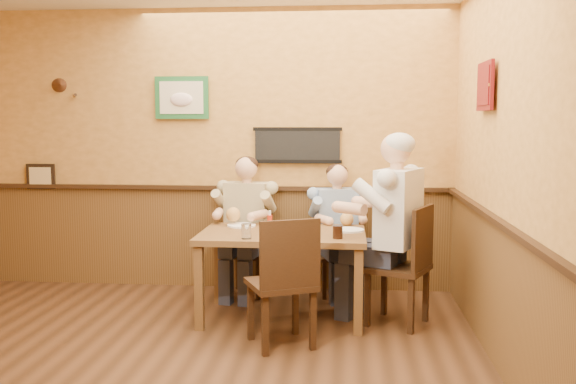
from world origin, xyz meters
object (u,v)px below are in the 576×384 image
(chair_back_right, at_px, (336,254))
(salt_shaker, at_px, (280,228))
(diner_tan_shirt, at_px, (248,233))
(chair_back_left, at_px, (248,252))
(pepper_shaker, at_px, (284,227))
(cola_tumbler, at_px, (338,232))
(diner_white_elder, at_px, (398,240))
(chair_right_end, at_px, (398,265))
(dining_table, at_px, (283,243))
(water_glass_left, at_px, (246,231))
(water_glass_mid, at_px, (281,232))
(diner_blue_polo, at_px, (336,237))
(hot_sauce_bottle, at_px, (270,223))
(chair_near_side, at_px, (281,281))

(chair_back_right, bearing_deg, salt_shaker, -135.49)
(salt_shaker, bearing_deg, diner_tan_shirt, 118.35)
(chair_back_left, height_order, pepper_shaker, same)
(cola_tumbler, bearing_deg, diner_white_elder, 19.64)
(chair_back_right, height_order, chair_right_end, chair_right_end)
(dining_table, bearing_deg, chair_back_left, 120.45)
(dining_table, distance_m, cola_tumbler, 0.56)
(diner_white_elder, bearing_deg, cola_tumbler, -45.70)
(dining_table, height_order, cola_tumbler, cola_tumbler)
(dining_table, bearing_deg, diner_tan_shirt, 120.45)
(chair_right_end, bearing_deg, water_glass_left, -53.91)
(water_glass_left, height_order, water_glass_mid, water_glass_mid)
(diner_blue_polo, xyz_separation_m, pepper_shaker, (-0.43, -0.81, 0.22))
(chair_back_left, height_order, cola_tumbler, cola_tumbler)
(diner_blue_polo, xyz_separation_m, water_glass_left, (-0.70, -1.11, 0.24))
(hot_sauce_bottle, bearing_deg, cola_tumbler, -19.19)
(chair_back_right, bearing_deg, diner_blue_polo, 0.00)
(dining_table, xyz_separation_m, water_glass_left, (-0.26, -0.33, 0.15))
(pepper_shaker, bearing_deg, chair_back_left, 120.36)
(water_glass_left, bearing_deg, cola_tumbler, 5.56)
(diner_tan_shirt, bearing_deg, diner_white_elder, -20.31)
(water_glass_mid, xyz_separation_m, pepper_shaker, (-0.01, 0.36, -0.02))
(dining_table, bearing_deg, salt_shaker, -147.63)
(diner_blue_polo, bearing_deg, water_glass_left, -137.46)
(chair_right_end, distance_m, water_glass_mid, 1.04)
(chair_back_right, xyz_separation_m, chair_near_side, (-0.39, -1.45, 0.09))
(diner_blue_polo, bearing_deg, dining_table, -134.61)
(dining_table, distance_m, chair_right_end, 0.98)
(chair_back_left, relative_size, chair_back_right, 1.06)
(chair_back_right, xyz_separation_m, water_glass_mid, (-0.41, -1.17, 0.41))
(diner_blue_polo, bearing_deg, chair_near_side, -120.14)
(dining_table, relative_size, salt_shaker, 17.32)
(water_glass_mid, relative_size, hot_sauce_bottle, 0.76)
(water_glass_mid, bearing_deg, cola_tumbler, 16.37)
(dining_table, relative_size, chair_back_left, 1.65)
(dining_table, distance_m, chair_near_side, 0.69)
(dining_table, height_order, chair_back_left, chair_back_left)
(cola_tumbler, bearing_deg, diner_blue_polo, 91.56)
(chair_near_side, bearing_deg, hot_sauce_bottle, -100.50)
(water_glass_left, relative_size, water_glass_mid, 0.92)
(cola_tumbler, bearing_deg, chair_back_left, 132.64)
(diner_white_elder, bearing_deg, diner_blue_polo, -123.98)
(diner_blue_polo, relative_size, hot_sauce_bottle, 6.66)
(diner_tan_shirt, distance_m, water_glass_left, 1.06)
(water_glass_left, relative_size, hot_sauce_bottle, 0.70)
(chair_back_left, distance_m, cola_tumbler, 1.36)
(cola_tumbler, bearing_deg, hot_sauce_bottle, 160.81)
(diner_blue_polo, xyz_separation_m, water_glass_mid, (-0.41, -1.17, 0.24))
(chair_right_end, height_order, water_glass_mid, chair_right_end)
(chair_back_left, distance_m, chair_near_side, 1.45)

